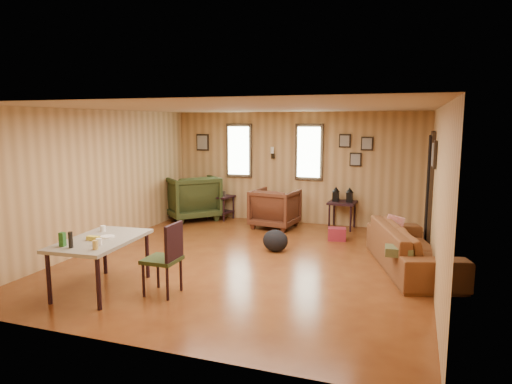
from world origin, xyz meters
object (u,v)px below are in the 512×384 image
at_px(recliner_green, 191,195).
at_px(end_table, 221,203).
at_px(side_table, 342,200).
at_px(recliner_brown, 275,206).
at_px(dining_table, 100,243).
at_px(sofa, 413,241).

bearing_deg(recliner_green, end_table, 154.67).
xyz_separation_m(end_table, side_table, (2.75, -0.04, 0.22)).
relative_size(recliner_brown, end_table, 1.35).
relative_size(side_table, dining_table, 0.62).
height_order(end_table, dining_table, dining_table).
bearing_deg(recliner_green, side_table, 136.65).
xyz_separation_m(recliner_brown, side_table, (1.34, 0.35, 0.14)).
height_order(recliner_brown, dining_table, recliner_brown).
xyz_separation_m(recliner_brown, end_table, (-1.41, 0.39, -0.08)).
distance_m(end_table, side_table, 2.76).
xyz_separation_m(recliner_brown, recliner_green, (-2.02, 0.15, 0.10)).
relative_size(sofa, side_table, 2.59).
xyz_separation_m(recliner_brown, dining_table, (-1.10, -4.19, 0.18)).
bearing_deg(dining_table, recliner_brown, 71.05).
height_order(sofa, side_table, sofa).
bearing_deg(recliner_green, dining_table, 55.23).
height_order(recliner_brown, recliner_green, recliner_green).
bearing_deg(sofa, recliner_green, 48.72).
distance_m(recliner_green, side_table, 3.37).
bearing_deg(side_table, recliner_green, -176.64).
bearing_deg(sofa, dining_table, 102.94).
height_order(recliner_green, dining_table, recliner_green).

